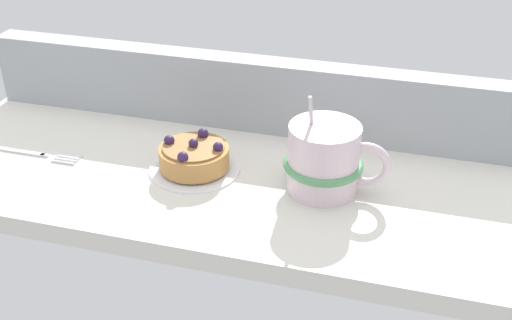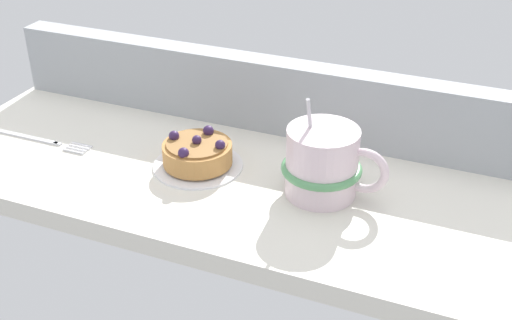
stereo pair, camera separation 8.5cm
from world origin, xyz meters
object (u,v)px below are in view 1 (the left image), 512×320
(dessert_plate, at_px, (194,169))
(coffee_mug, at_px, (325,161))
(raspberry_tart, at_px, (193,157))
(dessert_fork, at_px, (25,152))

(dessert_plate, height_order, coffee_mug, coffee_mug)
(raspberry_tart, bearing_deg, dessert_plate, -66.66)
(raspberry_tart, height_order, coffee_mug, coffee_mug)
(raspberry_tart, bearing_deg, dessert_fork, -175.68)
(dessert_plate, height_order, dessert_fork, same)
(dessert_plate, distance_m, coffee_mug, 0.18)
(dessert_plate, xyz_separation_m, raspberry_tart, (-0.00, 0.00, 0.02))
(dessert_plate, relative_size, dessert_fork, 0.72)
(coffee_mug, distance_m, dessert_fork, 0.43)
(dessert_plate, xyz_separation_m, coffee_mug, (0.18, 0.00, 0.04))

